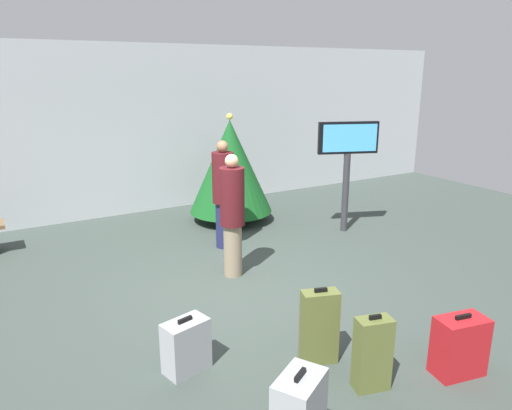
{
  "coord_description": "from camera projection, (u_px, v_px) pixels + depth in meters",
  "views": [
    {
      "loc": [
        -2.71,
        -5.17,
        2.81
      ],
      "look_at": [
        0.69,
        0.7,
        0.9
      ],
      "focal_mm": 33.34,
      "sensor_mm": 36.0,
      "label": 1
    }
  ],
  "objects": [
    {
      "name": "ground_plane",
      "position": [
        238.0,
        289.0,
        6.37
      ],
      "size": [
        16.0,
        16.0,
        0.0
      ],
      "primitive_type": "plane",
      "color": "#38423D"
    },
    {
      "name": "back_wall",
      "position": [
        136.0,
        130.0,
        9.5
      ],
      "size": [
        16.0,
        0.2,
        3.35
      ],
      "primitive_type": "cube",
      "color": "#B7BCC1",
      "rests_on": "ground_plane"
    },
    {
      "name": "holiday_tree",
      "position": [
        230.0,
        166.0,
        9.02
      ],
      "size": [
        1.59,
        1.59,
        2.07
      ],
      "color": "#4C3319",
      "rests_on": "ground_plane"
    },
    {
      "name": "flight_info_kiosk",
      "position": [
        348.0,
        153.0,
        8.32
      ],
      "size": [
        1.04,
        0.45,
        1.98
      ],
      "color": "#333338",
      "rests_on": "ground_plane"
    },
    {
      "name": "traveller_0",
      "position": [
        223.0,
        192.0,
        7.65
      ],
      "size": [
        0.46,
        0.46,
        1.77
      ],
      "color": "#1E234C",
      "rests_on": "ground_plane"
    },
    {
      "name": "traveller_1",
      "position": [
        232.0,
        213.0,
        6.57
      ],
      "size": [
        0.45,
        0.45,
        1.74
      ],
      "color": "gray",
      "rests_on": "ground_plane"
    },
    {
      "name": "suitcase_1",
      "position": [
        319.0,
        327.0,
        4.69
      ],
      "size": [
        0.4,
        0.29,
        0.8
      ],
      "color": "#59602D",
      "rests_on": "ground_plane"
    },
    {
      "name": "suitcase_2",
      "position": [
        372.0,
        354.0,
        4.29
      ],
      "size": [
        0.36,
        0.26,
        0.74
      ],
      "color": "#59602D",
      "rests_on": "ground_plane"
    },
    {
      "name": "suitcase_3",
      "position": [
        459.0,
        346.0,
        4.51
      ],
      "size": [
        0.53,
        0.36,
        0.62
      ],
      "color": "#B2191E",
      "rests_on": "ground_plane"
    },
    {
      "name": "suitcase_4",
      "position": [
        186.0,
        346.0,
        4.57
      ],
      "size": [
        0.48,
        0.35,
        0.56
      ],
      "color": "#9EA0A5",
      "rests_on": "ground_plane"
    }
  ]
}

